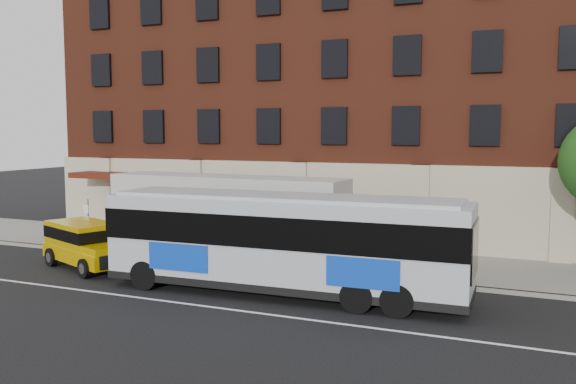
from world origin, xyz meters
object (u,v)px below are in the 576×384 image
at_px(sign_pole, 88,221).
at_px(city_bus, 283,240).
at_px(shipping_container, 226,218).
at_px(yellow_suv, 86,242).

distance_m(sign_pole, city_bus, 11.99).
height_order(city_bus, shipping_container, shipping_container).
bearing_deg(sign_pole, shipping_container, 10.28).
bearing_deg(city_bus, yellow_suv, 175.83).
relative_size(sign_pole, shipping_container, 0.22).
bearing_deg(yellow_suv, shipping_container, 40.45).
distance_m(city_bus, yellow_suv, 9.36).
bearing_deg(shipping_container, city_bus, -43.54).
bearing_deg(sign_pole, yellow_suv, -49.93).
distance_m(yellow_suv, shipping_container, 5.99).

